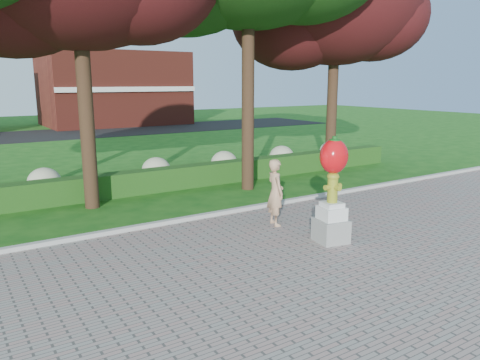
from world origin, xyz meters
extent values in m
plane|color=#164F13|center=(0.00, 0.00, 0.00)|extent=(100.00, 100.00, 0.00)
cube|color=gray|center=(0.00, -4.00, 0.02)|extent=(40.00, 14.00, 0.04)
cube|color=#ADADA5|center=(0.00, 3.00, 0.07)|extent=(40.00, 0.18, 0.15)
cube|color=#154513|center=(0.00, 7.00, 0.40)|extent=(24.00, 0.70, 0.80)
ellipsoid|color=#BABF92|center=(-3.00, 8.00, 0.55)|extent=(1.10, 1.10, 0.99)
ellipsoid|color=#BABF92|center=(1.00, 8.00, 0.55)|extent=(1.10, 1.10, 0.99)
ellipsoid|color=#BABF92|center=(4.00, 8.00, 0.55)|extent=(1.10, 1.10, 0.99)
ellipsoid|color=#BABF92|center=(7.00, 8.00, 0.55)|extent=(1.10, 1.10, 0.99)
ellipsoid|color=#BABF92|center=(10.00, 8.00, 0.55)|extent=(1.10, 1.10, 0.99)
cube|color=black|center=(0.00, 28.00, 0.01)|extent=(50.00, 8.00, 0.02)
cube|color=maroon|center=(8.00, 34.00, 3.20)|extent=(12.00, 8.00, 6.40)
cylinder|color=black|center=(-2.00, 6.00, 3.08)|extent=(0.44, 0.44, 6.16)
cylinder|color=black|center=(3.50, 5.50, 3.64)|extent=(0.44, 0.44, 7.28)
cylinder|color=black|center=(8.50, 6.50, 2.94)|extent=(0.44, 0.44, 5.88)
ellipsoid|color=black|center=(6.92, 7.34, 6.30)|extent=(5.04, 5.04, 4.03)
ellipsoid|color=black|center=(9.97, 5.87, 6.51)|extent=(4.62, 4.62, 3.70)
cube|color=gray|center=(1.94, -0.46, 0.32)|extent=(0.81, 0.81, 0.56)
cube|color=silver|center=(1.94, -0.46, 0.76)|extent=(0.65, 0.65, 0.31)
cube|color=silver|center=(1.94, -0.46, 0.97)|extent=(0.52, 0.52, 0.11)
cylinder|color=olive|center=(1.94, -0.46, 1.34)|extent=(0.25, 0.25, 0.63)
ellipsoid|color=olive|center=(1.94, -0.46, 1.66)|extent=(0.29, 0.29, 0.20)
cylinder|color=olive|center=(1.76, -0.46, 1.41)|extent=(0.13, 0.12, 0.12)
cylinder|color=olive|center=(2.12, -0.46, 1.41)|extent=(0.13, 0.12, 0.12)
cylinder|color=olive|center=(1.94, -0.63, 1.41)|extent=(0.13, 0.13, 0.13)
cylinder|color=olive|center=(1.94, -0.46, 1.75)|extent=(0.09, 0.09, 0.06)
ellipsoid|color=red|center=(1.94, -0.46, 2.14)|extent=(0.70, 0.63, 0.82)
ellipsoid|color=red|center=(1.74, -0.46, 2.12)|extent=(0.35, 0.35, 0.52)
ellipsoid|color=red|center=(2.14, -0.46, 2.12)|extent=(0.35, 0.35, 0.52)
cylinder|color=#135318|center=(1.94, -0.46, 2.54)|extent=(0.11, 0.11, 0.13)
ellipsoid|color=#135318|center=(1.94, -0.46, 2.51)|extent=(0.27, 0.27, 0.09)
imported|color=tan|center=(1.63, 1.36, 0.94)|extent=(0.56, 0.73, 1.80)
camera|label=1|loc=(-5.78, -8.36, 3.86)|focal=35.00mm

